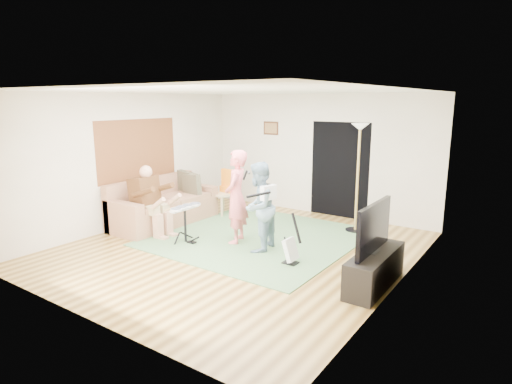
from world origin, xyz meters
TOP-DOWN VIEW (x-y plane):
  - floor at (0.00, 0.00)m, footprint 6.00×6.00m
  - walls at (0.00, 0.00)m, footprint 5.50×6.00m
  - ceiling at (0.00, 0.00)m, footprint 6.00×6.00m
  - window_blinds at (-2.74, 0.20)m, footprint 0.00×2.05m
  - doorway at (0.55, 2.99)m, footprint 2.10×0.00m
  - picture_frame at (-1.25, 2.99)m, footprint 0.42×0.03m
  - area_rug at (-0.06, 0.71)m, footprint 3.50×3.57m
  - sofa at (-2.30, 0.38)m, footprint 0.97×2.35m
  - drummer at (-1.87, -0.27)m, footprint 0.87×0.49m
  - drum_kit at (-1.00, -0.27)m, footprint 0.38×0.69m
  - singer at (-0.24, 0.27)m, footprint 0.61×0.73m
  - microphone at (-0.04, 0.27)m, footprint 0.06×0.06m
  - guitarist at (0.34, 0.13)m, footprint 0.69×0.83m
  - guitar_held at (0.54, 0.13)m, footprint 0.24×0.61m
  - guitar_spare at (1.13, -0.11)m, footprint 0.31×0.27m
  - torchiere_lamp at (1.30, 2.15)m, footprint 0.38×0.38m
  - dining_chair at (-1.70, 1.71)m, footprint 0.49×0.52m
  - tv_cabinet at (2.50, -0.17)m, footprint 0.40×1.40m
  - television at (2.45, -0.17)m, footprint 0.06×1.15m

SIDE VIEW (x-z plane):
  - floor at x=0.00m, z-range 0.00..0.00m
  - area_rug at x=-0.06m, z-range 0.00..0.02m
  - guitar_spare at x=1.13m, z-range -0.18..0.67m
  - tv_cabinet at x=2.50m, z-range 0.00..0.50m
  - drum_kit at x=-1.00m, z-range -0.04..0.66m
  - sofa at x=-2.30m, z-range -0.16..0.79m
  - dining_chair at x=-1.70m, z-range -0.15..0.87m
  - drummer at x=-1.87m, z-range -0.15..1.19m
  - guitarist at x=0.34m, z-range 0.00..1.55m
  - singer at x=-0.24m, z-range 0.00..1.70m
  - television at x=2.45m, z-range 0.51..1.19m
  - doorway at x=0.55m, z-range 0.00..2.10m
  - guitar_held at x=0.54m, z-range 0.92..1.18m
  - microphone at x=-0.04m, z-range 1.15..1.39m
  - walls at x=0.00m, z-range 0.00..2.70m
  - torchiere_lamp at x=1.30m, z-range 0.39..2.52m
  - window_blinds at x=-2.74m, z-range 0.53..2.58m
  - picture_frame at x=-1.25m, z-range 1.74..2.06m
  - ceiling at x=0.00m, z-range 2.70..2.70m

